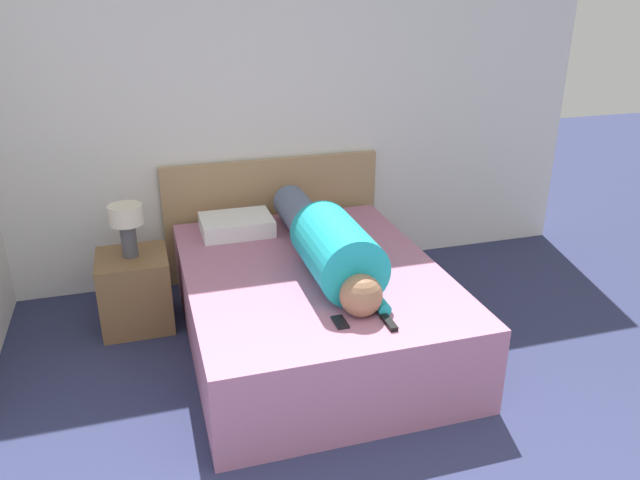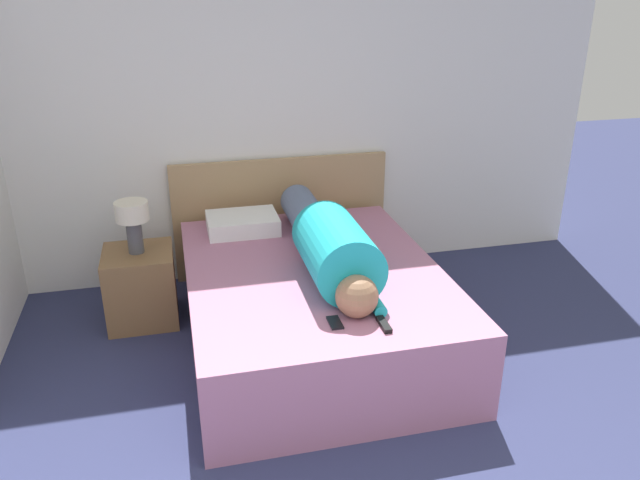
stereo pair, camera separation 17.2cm
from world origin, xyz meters
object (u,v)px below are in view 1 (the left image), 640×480
nightstand (135,290)px  cell_phone (340,322)px  pillow_near_headboard (236,225)px  person_lying (328,244)px  tv_remote (389,323)px  bed (313,306)px  table_lamp (127,222)px

nightstand → cell_phone: bearing=-50.3°
nightstand → pillow_near_headboard: size_ratio=1.03×
person_lying → tv_remote: size_ratio=11.05×
bed → tv_remote: tv_remote is taller
bed → table_lamp: 1.30m
nightstand → table_lamp: size_ratio=1.44×
tv_remote → cell_phone: 0.25m
pillow_near_headboard → cell_phone: 1.43m
person_lying → cell_phone: bearing=-101.7°
cell_phone → nightstand: bearing=129.7°
tv_remote → cell_phone: bearing=159.7°
nightstand → person_lying: person_lying is taller
person_lying → tv_remote: bearing=-81.9°
nightstand → cell_phone: cell_phone is taller
bed → nightstand: bed is taller
bed → person_lying: (0.08, -0.03, 0.43)m
person_lying → pillow_near_headboard: 0.87m
pillow_near_headboard → table_lamp: bearing=-167.3°
bed → cell_phone: (-0.05, -0.67, 0.27)m
table_lamp → bed: bearing=-27.5°
cell_phone → bed: bearing=85.9°
person_lying → tv_remote: (0.10, -0.73, -0.16)m
tv_remote → bed: bearing=103.9°
nightstand → tv_remote: 1.84m
table_lamp → cell_phone: table_lamp is taller
table_lamp → tv_remote: size_ratio=2.33×
table_lamp → person_lying: bearing=-26.9°
bed → cell_phone: cell_phone is taller
bed → pillow_near_headboard: (-0.35, 0.72, 0.32)m
tv_remote → table_lamp: bearing=133.7°
tv_remote → cell_phone: (-0.24, 0.09, -0.01)m
person_lying → pillow_near_headboard: person_lying is taller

